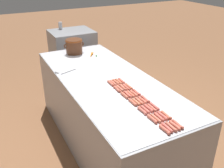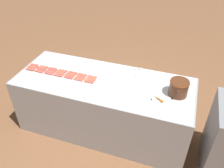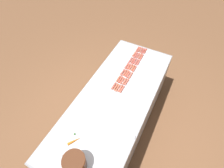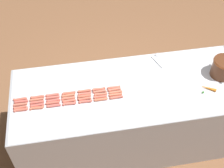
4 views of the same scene
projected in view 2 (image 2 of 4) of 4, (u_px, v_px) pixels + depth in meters
ground_plane at (105, 126)px, 3.76m from camera, size 20.00×20.00×0.00m
griddle_counter at (104, 105)px, 3.49m from camera, size 0.99×2.50×0.90m
hot_dog_0 at (35, 65)px, 3.54m from camera, size 0.03×0.14×0.03m
hot_dog_1 at (44, 67)px, 3.49m from camera, size 0.03×0.14×0.03m
hot_dog_2 at (53, 68)px, 3.46m from camera, size 0.03×0.14×0.03m
hot_dog_3 at (63, 70)px, 3.41m from camera, size 0.03×0.14×0.03m
hot_dog_4 at (73, 72)px, 3.37m from camera, size 0.03×0.14×0.03m
hot_dog_5 at (82, 74)px, 3.33m from camera, size 0.04×0.14×0.03m
hot_dog_6 at (92, 76)px, 3.29m from camera, size 0.03×0.14×0.03m
hot_dog_7 at (34, 66)px, 3.51m from camera, size 0.03×0.14×0.03m
hot_dog_8 at (43, 68)px, 3.47m from camera, size 0.03×0.14×0.03m
hot_dog_9 at (52, 70)px, 3.43m from camera, size 0.03×0.14×0.03m
hot_dog_10 at (62, 72)px, 3.39m from camera, size 0.03×0.14×0.03m
hot_dog_11 at (72, 74)px, 3.34m from camera, size 0.03×0.14×0.03m
hot_dog_12 at (82, 76)px, 3.30m from camera, size 0.03×0.14×0.03m
hot_dog_13 at (92, 78)px, 3.26m from camera, size 0.03×0.14×0.03m
hot_dog_14 at (32, 67)px, 3.49m from camera, size 0.03×0.14×0.03m
hot_dog_15 at (42, 69)px, 3.44m from camera, size 0.03×0.14×0.03m
hot_dog_16 at (51, 71)px, 3.40m from camera, size 0.03×0.14×0.03m
hot_dog_17 at (60, 73)px, 3.36m from camera, size 0.03×0.14×0.03m
hot_dog_18 at (70, 75)px, 3.32m from camera, size 0.03×0.14×0.03m
hot_dog_19 at (81, 77)px, 3.27m from camera, size 0.03×0.14×0.03m
hot_dog_20 at (91, 79)px, 3.23m from camera, size 0.03×0.14×0.03m
hot_dog_21 at (31, 68)px, 3.46m from camera, size 0.03×0.14×0.03m
hot_dog_22 at (40, 70)px, 3.41m from camera, size 0.03×0.14×0.03m
hot_dog_23 at (50, 72)px, 3.38m from camera, size 0.03×0.14×0.03m
hot_dog_24 at (59, 74)px, 3.33m from camera, size 0.03×0.14×0.03m
hot_dog_25 at (69, 76)px, 3.29m from camera, size 0.03×0.14×0.03m
hot_dog_26 at (79, 78)px, 3.25m from camera, size 0.03×0.14×0.03m
hot_dog_27 at (90, 80)px, 3.21m from camera, size 0.03×0.14×0.03m
hot_dog_28 at (30, 70)px, 3.43m from camera, size 0.03×0.14×0.03m
hot_dog_29 at (39, 71)px, 3.39m from camera, size 0.04×0.14×0.03m
hot_dog_30 at (49, 74)px, 3.35m from camera, size 0.03×0.14×0.03m
hot_dog_31 at (58, 75)px, 3.31m from camera, size 0.04×0.14×0.03m
hot_dog_32 at (68, 78)px, 3.26m from camera, size 0.04×0.14×0.03m
hot_dog_33 at (78, 80)px, 3.22m from camera, size 0.03×0.14×0.03m
hot_dog_34 at (89, 82)px, 3.18m from camera, size 0.03×0.14×0.03m
bean_pot at (179, 87)px, 2.92m from camera, size 0.31×0.25×0.21m
serving_spoon at (139, 70)px, 3.43m from camera, size 0.27×0.13×0.02m
carrot at (158, 98)px, 2.90m from camera, size 0.12×0.16×0.03m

